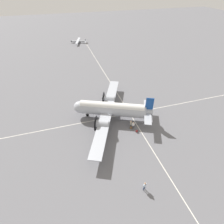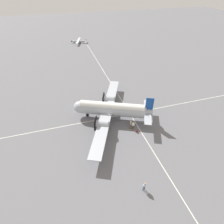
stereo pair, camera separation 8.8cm
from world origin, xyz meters
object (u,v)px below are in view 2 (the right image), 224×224
(ramp_agent, at_px, (133,125))
(passenger_boarding, at_px, (131,123))
(crew_foreground, at_px, (144,186))
(light_aircraft_distant, at_px, (79,41))
(suitcase_near_door, at_px, (137,131))
(suitcase_upright_spare, at_px, (131,128))
(airliner_main, at_px, (110,109))

(ramp_agent, bearing_deg, passenger_boarding, -46.59)
(crew_foreground, distance_m, light_aircraft_distant, 77.20)
(light_aircraft_distant, bearing_deg, passenger_boarding, 108.05)
(suitcase_near_door, xyz_separation_m, suitcase_upright_spare, (0.73, -1.30, 0.04))
(airliner_main, relative_size, suitcase_near_door, 47.08)
(ramp_agent, distance_m, suitcase_near_door, 1.52)
(crew_foreground, xyz_separation_m, suitcase_upright_spare, (-3.17, -13.10, -0.82))
(passenger_boarding, relative_size, light_aircraft_distant, 0.17)
(passenger_boarding, bearing_deg, suitcase_near_door, 48.15)
(suitcase_near_door, relative_size, light_aircraft_distant, 0.05)
(suitcase_near_door, bearing_deg, passenger_boarding, -69.69)
(ramp_agent, bearing_deg, suitcase_upright_spare, 4.73)
(ramp_agent, xyz_separation_m, light_aircraft_distant, (2.15, -64.10, -0.19))
(light_aircraft_distant, bearing_deg, airliner_main, 104.91)
(passenger_boarding, distance_m, ramp_agent, 0.58)
(ramp_agent, height_order, suitcase_near_door, ramp_agent)
(suitcase_near_door, height_order, light_aircraft_distant, light_aircraft_distant)
(suitcase_upright_spare, bearing_deg, light_aircraft_distant, -88.46)
(suitcase_upright_spare, xyz_separation_m, light_aircraft_distant, (1.72, -64.09, 0.53))
(airliner_main, bearing_deg, suitcase_near_door, 148.55)
(airliner_main, height_order, light_aircraft_distant, airliner_main)
(ramp_agent, relative_size, suitcase_near_door, 3.04)
(ramp_agent, distance_m, suitcase_upright_spare, 0.84)
(crew_foreground, relative_size, passenger_boarding, 1.05)
(airliner_main, bearing_deg, light_aircraft_distant, -66.89)
(suitcase_upright_spare, height_order, light_aircraft_distant, light_aircraft_distant)
(airliner_main, height_order, passenger_boarding, airliner_main)
(ramp_agent, bearing_deg, airliner_main, -45.04)
(crew_foreground, relative_size, ramp_agent, 1.10)
(suitcase_upright_spare, bearing_deg, suitcase_near_door, 119.47)
(passenger_boarding, bearing_deg, ramp_agent, 64.67)
(airliner_main, xyz_separation_m, ramp_agent, (-3.73, 4.71, -1.62))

